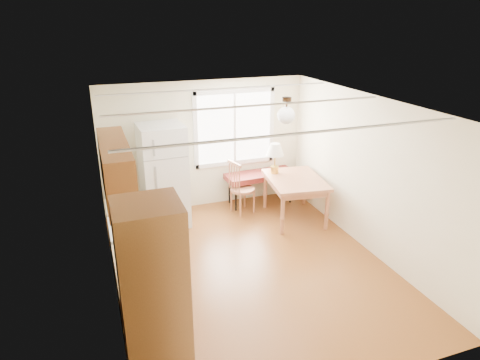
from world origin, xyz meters
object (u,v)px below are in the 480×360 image
refrigerator (164,176)px  dining_table (295,184)px  bench (260,176)px  chair (238,184)px

refrigerator → dining_table: size_ratio=1.33×
bench → chair: 0.67m
chair → refrigerator: bearing=163.5°
bench → chair: chair is taller
dining_table → chair: chair is taller
refrigerator → dining_table: refrigerator is taller
bench → refrigerator: bearing=-175.1°
chair → bench: bearing=14.9°
refrigerator → dining_table: (2.32, -0.61, -0.23)m
bench → chair: bearing=-153.7°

